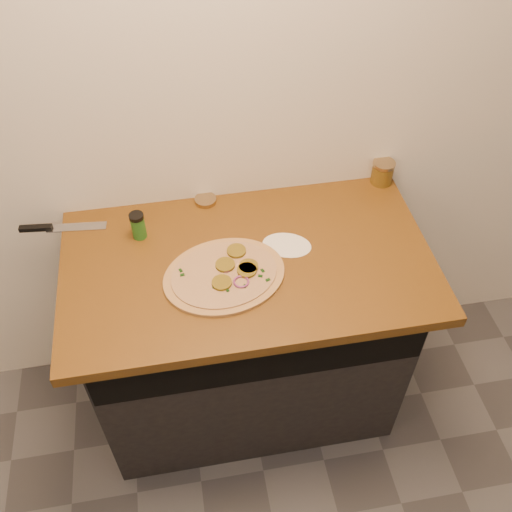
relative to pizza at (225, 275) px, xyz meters
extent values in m
cube|color=silver|center=(0.08, 0.39, 0.44)|extent=(4.00, 0.02, 2.70)
cube|color=black|center=(0.08, 0.09, -0.48)|extent=(1.10, 0.60, 0.86)
cube|color=brown|center=(0.08, 0.06, -0.03)|extent=(1.20, 0.70, 0.04)
cylinder|color=tan|center=(0.00, 0.00, 0.00)|extent=(0.45, 0.45, 0.01)
cylinder|color=beige|center=(0.00, 0.00, 0.01)|extent=(0.39, 0.39, 0.01)
cylinder|color=brown|center=(-0.02, -0.04, 0.01)|extent=(0.06, 0.06, 0.01)
cylinder|color=brown|center=(0.07, -0.01, 0.01)|extent=(0.06, 0.06, 0.01)
cylinder|color=brown|center=(0.05, 0.08, 0.01)|extent=(0.06, 0.06, 0.01)
cylinder|color=brown|center=(0.00, 0.03, 0.01)|extent=(0.06, 0.06, 0.01)
cylinder|color=brown|center=(0.08, 0.01, 0.01)|extent=(0.06, 0.06, 0.01)
torus|color=#7A2E68|center=(0.04, -0.05, 0.01)|extent=(0.05, 0.05, 0.01)
torus|color=#7A2E68|center=(0.00, 0.02, 0.01)|extent=(0.05, 0.05, 0.01)
cube|color=black|center=(0.11, -0.03, 0.01)|extent=(0.02, 0.01, 0.00)
cube|color=black|center=(0.00, -0.07, 0.01)|extent=(0.01, 0.02, 0.00)
cube|color=black|center=(-0.04, -0.05, 0.01)|extent=(0.02, 0.01, 0.00)
cube|color=black|center=(0.05, -0.06, 0.01)|extent=(0.01, 0.02, 0.00)
cube|color=black|center=(-0.14, 0.03, 0.01)|extent=(0.01, 0.02, 0.00)
cube|color=black|center=(0.13, -0.05, 0.01)|extent=(0.02, 0.01, 0.00)
cube|color=black|center=(0.12, -0.01, 0.01)|extent=(0.01, 0.02, 0.00)
cube|color=black|center=(-0.13, 0.01, 0.01)|extent=(0.01, 0.01, 0.00)
cube|color=#B7BAC1|center=(-0.47, 0.31, -0.01)|extent=(0.20, 0.06, 0.00)
cube|color=black|center=(-0.60, 0.32, 0.00)|extent=(0.11, 0.03, 0.02)
cylinder|color=tan|center=(-0.02, 0.36, 0.00)|extent=(0.10, 0.10, 0.02)
cylinder|color=maroon|center=(0.63, 0.36, 0.03)|extent=(0.08, 0.08, 0.08)
cylinder|color=tan|center=(0.63, 0.36, 0.07)|extent=(0.08, 0.08, 0.01)
cylinder|color=#276821|center=(-0.26, 0.23, 0.03)|extent=(0.05, 0.05, 0.08)
cylinder|color=black|center=(-0.26, 0.23, 0.08)|extent=(0.05, 0.05, 0.01)
cylinder|color=white|center=(0.22, 0.10, -0.01)|extent=(0.21, 0.21, 0.00)
camera|label=1|loc=(-0.11, -1.18, 1.34)|focal=40.00mm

